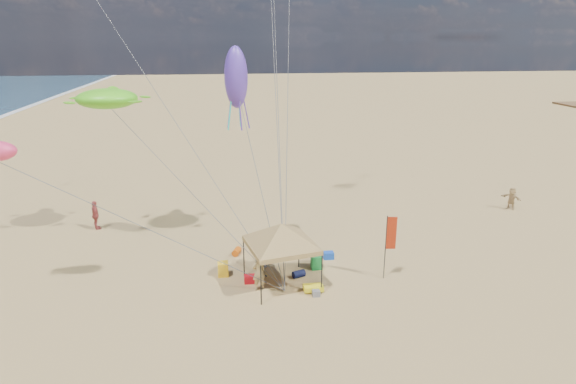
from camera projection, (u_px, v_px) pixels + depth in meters
name	position (u px, v px, depth m)	size (l,w,h in m)	color
ground	(297.00, 296.00, 21.87)	(280.00, 280.00, 0.00)	tan
canopy_tent	(281.00, 226.00, 22.05)	(5.65, 5.65, 3.56)	black
feather_flag	(390.00, 237.00, 22.88)	(0.49, 0.09, 3.24)	black
cooler_red	(250.00, 279.00, 23.05)	(0.54, 0.38, 0.38)	red
cooler_blue	(328.00, 255.00, 25.55)	(0.54, 0.38, 0.38)	blue
bag_navy	(299.00, 274.00, 23.57)	(0.36, 0.36, 0.60)	#0B1033
bag_orange	(237.00, 252.00, 26.03)	(0.36, 0.36, 0.60)	#D6570B
chair_green	(316.00, 262.00, 24.43)	(0.50, 0.50, 0.70)	#188434
chair_yellow	(223.00, 269.00, 23.69)	(0.50, 0.50, 0.70)	yellow
crate_grey	(316.00, 293.00, 21.87)	(0.34, 0.30, 0.28)	slate
beach_cart	(313.00, 288.00, 22.22)	(0.90, 0.50, 0.24)	yellow
person_near_a	(259.00, 272.00, 22.24)	(0.65, 0.43, 1.79)	tan
person_near_b	(263.00, 262.00, 23.40)	(0.76, 0.59, 1.57)	#39404E
person_near_c	(263.00, 252.00, 24.46)	(1.06, 0.61, 1.64)	white
person_far_a	(96.00, 215.00, 29.29)	(1.06, 0.44, 1.80)	#A64340
person_far_c	(512.00, 198.00, 32.78)	(1.41, 0.45, 1.52)	tan
turtle_kite	(107.00, 99.00, 25.58)	(3.20, 2.56, 1.07)	#5CDE1F
squid_kite	(236.00, 77.00, 23.50)	(1.14, 1.14, 2.96)	#5D3BC1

